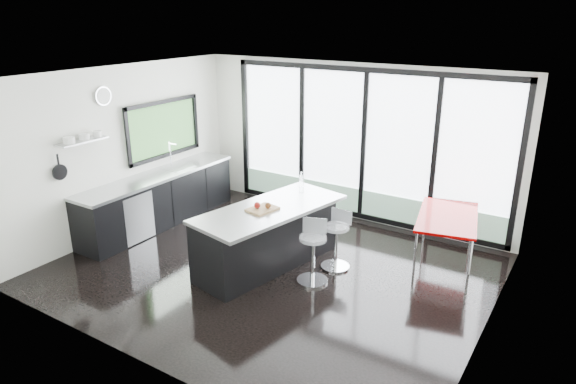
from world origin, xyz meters
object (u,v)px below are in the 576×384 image
Objects in this scene: bar_stool_near at (313,259)px; red_table at (445,240)px; bar_stool_far at (336,247)px; island at (267,235)px.

bar_stool_near is 0.48× the size of red_table.
red_table reaches higher than bar_stool_near.
bar_stool_near is 1.03× the size of bar_stool_far.
bar_stool_near is at bearing -131.97° from red_table.
island is 1.72× the size of red_table.
island is 0.84m from bar_stool_near.
bar_stool_far is (0.90, 0.47, -0.14)m from island.
island is at bearing 154.03° from bar_stool_near.
island is 2.67m from red_table.
island reaches higher than bar_stool_near.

